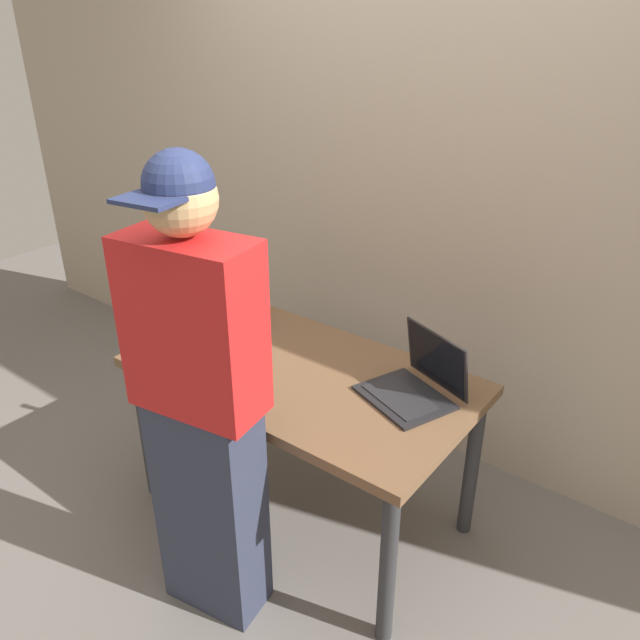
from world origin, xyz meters
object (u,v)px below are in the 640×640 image
beer_bottle_brown (239,315)px  coffee_mug (246,316)px  laptop (416,383)px  beer_bottle_amber (245,293)px  person_figure (201,405)px

beer_bottle_brown → coffee_mug: beer_bottle_brown is taller
laptop → beer_bottle_amber: beer_bottle_amber is taller
person_figure → beer_bottle_brown: bearing=124.1°
person_figure → coffee_mug: bearing=124.0°
person_figure → coffee_mug: (-0.47, 0.69, -0.10)m
beer_bottle_brown → person_figure: (0.40, -0.59, 0.03)m
laptop → beer_bottle_brown: beer_bottle_brown is taller
beer_bottle_brown → coffee_mug: (-0.07, 0.11, -0.07)m
beer_bottle_brown → beer_bottle_amber: beer_bottle_brown is taller
beer_bottle_brown → beer_bottle_amber: (-0.14, 0.19, -0.00)m
beer_bottle_amber → person_figure: 0.94m
beer_bottle_amber → coffee_mug: bearing=-47.3°
beer_bottle_amber → person_figure: bearing=-55.0°
laptop → coffee_mug: laptop is taller
laptop → coffee_mug: (-0.88, 0.03, -0.01)m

